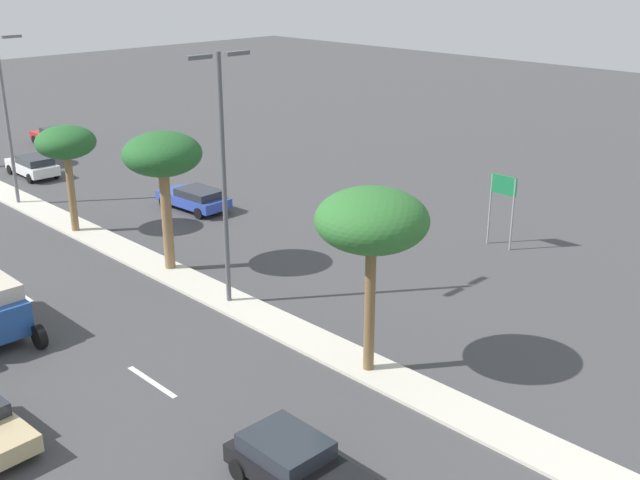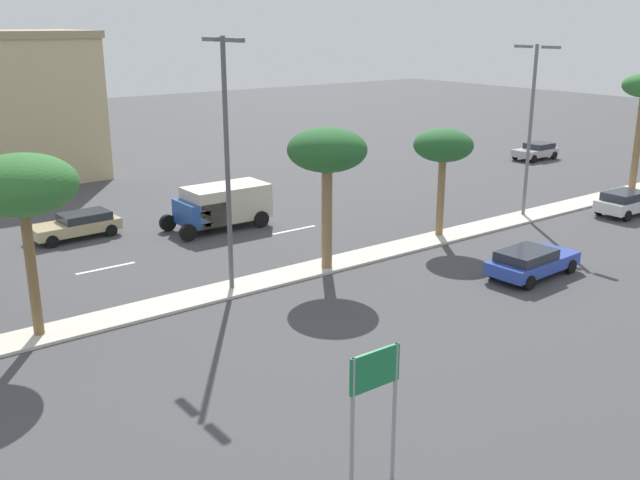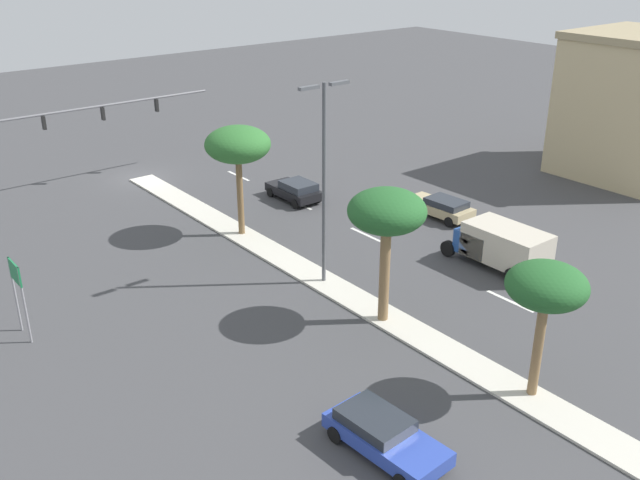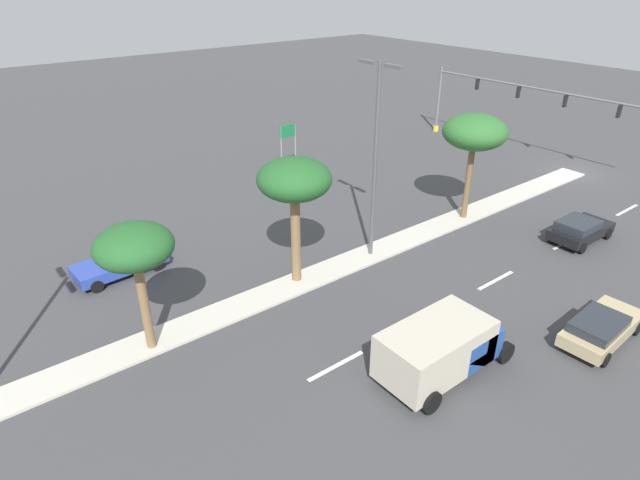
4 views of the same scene
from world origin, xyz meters
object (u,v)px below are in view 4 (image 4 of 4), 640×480
object	(u,v)px
palm_tree_rear	(475,133)
palm_tree_right	(134,249)
box_truck	(442,346)
sedan_tan_far	(601,327)
traffic_signal_gantry	(497,99)
sedan_blue_left	(122,261)
street_lamp_front	(376,149)
palm_tree_inboard	(294,182)
sedan_black_outboard	(580,229)
directional_road_sign	(288,138)

from	to	relation	value
palm_tree_rear	palm_tree_right	distance (m)	20.67
palm_tree_right	box_truck	xyz separation A→B (m)	(-8.40, -8.35, -3.47)
sedan_tan_far	traffic_signal_gantry	bearing A→B (deg)	-44.65
palm_tree_rear	sedan_tan_far	bearing A→B (deg)	154.73
sedan_blue_left	traffic_signal_gantry	bearing A→B (deg)	-87.30
street_lamp_front	palm_tree_inboard	bearing A→B (deg)	86.15
palm_tree_inboard	sedan_blue_left	size ratio (longest dim) A/B	1.36
palm_tree_right	sedan_tan_far	bearing A→B (deg)	-126.51
traffic_signal_gantry	palm_tree_rear	xyz separation A→B (m)	(-8.19, 14.00, 1.35)
traffic_signal_gantry	sedan_black_outboard	xyz separation A→B (m)	(-14.27, 11.20, -3.45)
traffic_signal_gantry	box_truck	xyz separation A→B (m)	(-16.79, 26.31, -2.91)
sedan_black_outboard	sedan_blue_left	world-z (taller)	sedan_black_outboard
traffic_signal_gantry	box_truck	size ratio (longest dim) A/B	3.65
palm_tree_inboard	box_truck	xyz separation A→B (m)	(-9.00, -0.44, -4.11)
palm_tree_right	sedan_black_outboard	world-z (taller)	palm_tree_right
traffic_signal_gantry	directional_road_sign	distance (m)	18.73
palm_tree_rear	box_truck	world-z (taller)	palm_tree_rear
directional_road_sign	palm_tree_rear	distance (m)	14.70
directional_road_sign	sedan_tan_far	world-z (taller)	directional_road_sign
palm_tree_rear	palm_tree_inboard	world-z (taller)	palm_tree_rear
directional_road_sign	palm_tree_rear	xyz separation A→B (m)	(-13.92, -3.76, 2.88)
sedan_tan_far	box_truck	bearing A→B (deg)	67.34
traffic_signal_gantry	palm_tree_inboard	distance (m)	27.89
street_lamp_front	sedan_black_outboard	world-z (taller)	street_lamp_front
box_truck	street_lamp_front	bearing A→B (deg)	-26.72
palm_tree_inboard	palm_tree_right	xyz separation A→B (m)	(-0.59, 7.91, -0.64)
directional_road_sign	street_lamp_front	distance (m)	14.86
street_lamp_front	sedan_black_outboard	size ratio (longest dim) A/B	2.48
traffic_signal_gantry	sedan_blue_left	world-z (taller)	traffic_signal_gantry
traffic_signal_gantry	street_lamp_front	distance (m)	23.47
palm_tree_inboard	directional_road_sign	bearing A→B (deg)	-33.60
palm_tree_inboard	palm_tree_right	size ratio (longest dim) A/B	1.14
box_truck	palm_tree_rear	bearing A→B (deg)	-55.04
sedan_blue_left	palm_tree_inboard	bearing A→B (deg)	-133.10
palm_tree_rear	directional_road_sign	bearing A→B (deg)	15.14
palm_tree_right	street_lamp_front	xyz separation A→B (m)	(0.27, -12.72, 1.34)
traffic_signal_gantry	directional_road_sign	size ratio (longest dim) A/B	5.62
palm_tree_inboard	sedan_tan_far	bearing A→B (deg)	-148.31
sedan_black_outboard	sedan_blue_left	size ratio (longest dim) A/B	0.88
palm_tree_right	sedan_blue_left	xyz separation A→B (m)	(6.81, -1.27, -4.04)
street_lamp_front	directional_road_sign	bearing A→B (deg)	-16.78
directional_road_sign	palm_tree_right	size ratio (longest dim) A/B	0.66
sedan_blue_left	box_truck	size ratio (longest dim) A/B	0.82
palm_tree_inboard	sedan_tan_far	world-z (taller)	palm_tree_inboard
palm_tree_rear	box_truck	xyz separation A→B (m)	(-8.60, 12.31, -4.26)
directional_road_sign	palm_tree_inboard	size ratio (longest dim) A/B	0.58
traffic_signal_gantry	palm_tree_inboard	world-z (taller)	palm_tree_inboard
traffic_signal_gantry	box_truck	distance (m)	31.35
palm_tree_rear	sedan_black_outboard	world-z (taller)	palm_tree_rear
street_lamp_front	box_truck	xyz separation A→B (m)	(-8.67, 4.37, -4.81)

